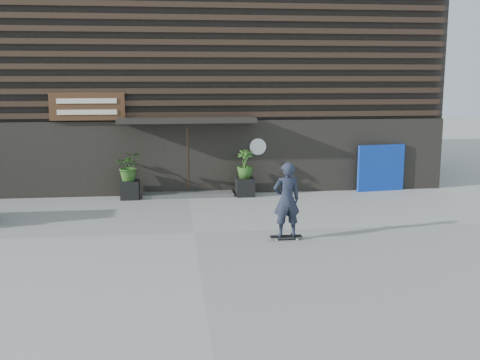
{
  "coord_description": "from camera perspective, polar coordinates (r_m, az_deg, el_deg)",
  "views": [
    {
      "loc": [
        -0.53,
        -14.27,
        3.97
      ],
      "look_at": [
        1.36,
        1.38,
        1.1
      ],
      "focal_mm": 42.85,
      "sensor_mm": 36.0,
      "label": 1
    }
  ],
  "objects": [
    {
      "name": "planter_pot_right",
      "position": [
        19.18,
        0.5,
        -0.71
      ],
      "size": [
        0.6,
        0.6,
        0.6
      ],
      "primitive_type": "cube",
      "color": "black",
      "rests_on": "ground"
    },
    {
      "name": "building",
      "position": [
        24.24,
        -5.75,
        10.31
      ],
      "size": [
        18.0,
        11.0,
        8.0
      ],
      "color": "black",
      "rests_on": "ground"
    },
    {
      "name": "planter_pot_left",
      "position": [
        19.08,
        -10.89,
        -0.96
      ],
      "size": [
        0.6,
        0.6,
        0.6
      ],
      "primitive_type": "cube",
      "color": "black",
      "rests_on": "ground"
    },
    {
      "name": "skateboarder",
      "position": [
        13.96,
        4.66,
        -1.98
      ],
      "size": [
        0.78,
        0.5,
        1.93
      ],
      "color": "black",
      "rests_on": "ground"
    },
    {
      "name": "ground",
      "position": [
        14.82,
        -4.62,
        -5.25
      ],
      "size": [
        80.0,
        80.0,
        0.0
      ],
      "primitive_type": "plane",
      "color": "#9C9A94",
      "rests_on": "ground"
    },
    {
      "name": "blue_tarp",
      "position": [
        20.55,
        13.85,
        1.17
      ],
      "size": [
        1.73,
        0.36,
        1.62
      ],
      "primitive_type": "cube",
      "rotation": [
        0.0,
        0.0,
        0.14
      ],
      "color": "#0D33AE",
      "rests_on": "ground"
    },
    {
      "name": "bamboo_right",
      "position": [
        19.05,
        0.51,
        1.59
      ],
      "size": [
        0.54,
        0.54,
        0.96
      ],
      "primitive_type": "imported",
      "color": "#2D591E",
      "rests_on": "planter_pot_right"
    },
    {
      "name": "bamboo_left",
      "position": [
        18.94,
        -10.97,
        1.35
      ],
      "size": [
        0.86,
        0.75,
        0.96
      ],
      "primitive_type": "imported",
      "color": "#2D591E",
      "rests_on": "planter_pot_left"
    },
    {
      "name": "entrance_step",
      "position": [
        19.28,
        -5.19,
        -1.43
      ],
      "size": [
        3.0,
        0.8,
        0.12
      ],
      "primitive_type": "cube",
      "color": "#474745",
      "rests_on": "ground"
    }
  ]
}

